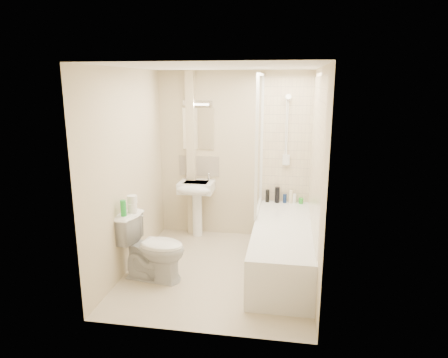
# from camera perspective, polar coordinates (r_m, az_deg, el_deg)

# --- Properties ---
(floor) EXTENTS (2.50, 2.50, 0.00)m
(floor) POSITION_cam_1_polar(r_m,az_deg,el_deg) (5.00, -0.70, -12.94)
(floor) COLOR beige
(floor) RESTS_ON ground
(wall_back) EXTENTS (2.20, 0.02, 2.40)m
(wall_back) POSITION_cam_1_polar(r_m,az_deg,el_deg) (5.79, 1.43, 3.37)
(wall_back) COLOR beige
(wall_back) RESTS_ON ground
(wall_left) EXTENTS (0.02, 2.50, 2.40)m
(wall_left) POSITION_cam_1_polar(r_m,az_deg,el_deg) (4.89, -13.53, 1.05)
(wall_left) COLOR beige
(wall_left) RESTS_ON ground
(wall_right) EXTENTS (0.02, 2.50, 2.40)m
(wall_right) POSITION_cam_1_polar(r_m,az_deg,el_deg) (4.53, 13.09, 0.05)
(wall_right) COLOR beige
(wall_right) RESTS_ON ground
(ceiling) EXTENTS (2.20, 2.50, 0.02)m
(ceiling) POSITION_cam_1_polar(r_m,az_deg,el_deg) (4.47, -0.80, 15.75)
(ceiling) COLOR white
(ceiling) RESTS_ON wall_back
(tile_back) EXTENTS (0.70, 0.01, 1.75)m
(tile_back) POSITION_cam_1_polar(r_m,az_deg,el_deg) (5.69, 8.96, 5.31)
(tile_back) COLOR beige
(tile_back) RESTS_ON wall_back
(tile_right) EXTENTS (0.01, 2.10, 1.75)m
(tile_right) POSITION_cam_1_polar(r_m,az_deg,el_deg) (4.67, 12.95, 3.31)
(tile_right) COLOR beige
(tile_right) RESTS_ON wall_right
(pipe_boxing) EXTENTS (0.12, 0.12, 2.40)m
(pipe_boxing) POSITION_cam_1_polar(r_m,az_deg,el_deg) (5.85, -4.68, 3.43)
(pipe_boxing) COLOR beige
(pipe_boxing) RESTS_ON ground
(splashback) EXTENTS (0.60, 0.02, 0.30)m
(splashback) POSITION_cam_1_polar(r_m,az_deg,el_deg) (5.91, -3.59, 1.87)
(splashback) COLOR beige
(splashback) RESTS_ON wall_back
(mirror) EXTENTS (0.46, 0.01, 0.60)m
(mirror) POSITION_cam_1_polar(r_m,az_deg,el_deg) (5.82, -3.68, 7.17)
(mirror) COLOR white
(mirror) RESTS_ON wall_back
(strip_light) EXTENTS (0.42, 0.07, 0.07)m
(strip_light) POSITION_cam_1_polar(r_m,az_deg,el_deg) (5.77, -3.79, 10.80)
(strip_light) COLOR silver
(strip_light) RESTS_ON wall_back
(bathtub) EXTENTS (0.70, 2.10, 0.55)m
(bathtub) POSITION_cam_1_polar(r_m,az_deg,el_deg) (4.99, 8.32, -9.46)
(bathtub) COLOR white
(bathtub) RESTS_ON ground
(shower_screen) EXTENTS (0.04, 0.92, 1.80)m
(shower_screen) POSITION_cam_1_polar(r_m,az_deg,el_deg) (5.27, 5.09, 5.03)
(shower_screen) COLOR white
(shower_screen) RESTS_ON bathtub
(shower_fixture) EXTENTS (0.10, 0.16, 0.99)m
(shower_fixture) POSITION_cam_1_polar(r_m,az_deg,el_deg) (5.63, 8.98, 6.46)
(shower_fixture) COLOR white
(shower_fixture) RESTS_ON wall_back
(pedestal_sink) EXTENTS (0.49, 0.46, 0.95)m
(pedestal_sink) POSITION_cam_1_polar(r_m,az_deg,el_deg) (5.78, -4.04, -2.11)
(pedestal_sink) COLOR white
(pedestal_sink) RESTS_ON ground
(bottle_black_a) EXTENTS (0.06, 0.06, 0.18)m
(bottle_black_a) POSITION_cam_1_polar(r_m,az_deg,el_deg) (5.79, 6.22, -2.42)
(bottle_black_a) COLOR black
(bottle_black_a) RESTS_ON bathtub
(bottle_black_b) EXTENTS (0.07, 0.07, 0.23)m
(bottle_black_b) POSITION_cam_1_polar(r_m,az_deg,el_deg) (5.78, 7.61, -2.26)
(bottle_black_b) COLOR black
(bottle_black_b) RESTS_ON bathtub
(bottle_blue) EXTENTS (0.05, 0.05, 0.13)m
(bottle_blue) POSITION_cam_1_polar(r_m,az_deg,el_deg) (5.79, 8.68, -2.77)
(bottle_blue) COLOR navy
(bottle_blue) RESTS_ON bathtub
(bottle_cream) EXTENTS (0.05, 0.05, 0.19)m
(bottle_cream) POSITION_cam_1_polar(r_m,az_deg,el_deg) (5.78, 9.52, -2.51)
(bottle_cream) COLOR #F8ECC0
(bottle_cream) RESTS_ON bathtub
(bottle_white_b) EXTENTS (0.05, 0.05, 0.14)m
(bottle_white_b) POSITION_cam_1_polar(r_m,az_deg,el_deg) (5.79, 10.04, -2.77)
(bottle_white_b) COLOR white
(bottle_white_b) RESTS_ON bathtub
(bottle_green) EXTENTS (0.06, 0.06, 0.08)m
(bottle_green) POSITION_cam_1_polar(r_m,az_deg,el_deg) (5.80, 10.93, -3.08)
(bottle_green) COLOR green
(bottle_green) RESTS_ON bathtub
(toilet) EXTENTS (0.64, 0.88, 0.78)m
(toilet) POSITION_cam_1_polar(r_m,az_deg,el_deg) (4.73, -10.12, -9.55)
(toilet) COLOR white
(toilet) RESTS_ON ground
(toilet_roll_lower) EXTENTS (0.11, 0.11, 0.11)m
(toilet_roll_lower) POSITION_cam_1_polar(r_m,az_deg,el_deg) (4.72, -12.98, -4.03)
(toilet_roll_lower) COLOR white
(toilet_roll_lower) RESTS_ON toilet
(toilet_roll_upper) EXTENTS (0.12, 0.12, 0.09)m
(toilet_roll_upper) POSITION_cam_1_polar(r_m,az_deg,el_deg) (4.70, -13.00, -2.83)
(toilet_roll_upper) COLOR white
(toilet_roll_upper) RESTS_ON toilet_roll_lower
(green_bottle) EXTENTS (0.06, 0.06, 0.18)m
(green_bottle) POSITION_cam_1_polar(r_m,az_deg,el_deg) (4.60, -14.18, -4.07)
(green_bottle) COLOR green
(green_bottle) RESTS_ON toilet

